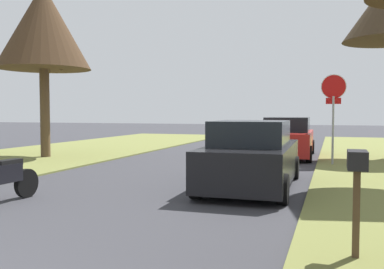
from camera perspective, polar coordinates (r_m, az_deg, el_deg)
stop_sign_far at (r=14.72m, az=18.50°, el=4.50°), size 0.81×0.32×2.97m
street_tree_left_mid_b at (r=17.61m, az=-19.36°, el=13.43°), size 3.54×3.54×6.61m
parked_sedan_black at (r=9.99m, az=8.05°, el=-3.02°), size 2.01×4.43×1.57m
parked_sedan_red at (r=17.08m, az=12.76°, el=-0.57°), size 2.01×4.43×1.57m
curbside_mailbox at (r=5.37m, az=21.32°, el=-4.82°), size 0.22×0.44×1.27m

